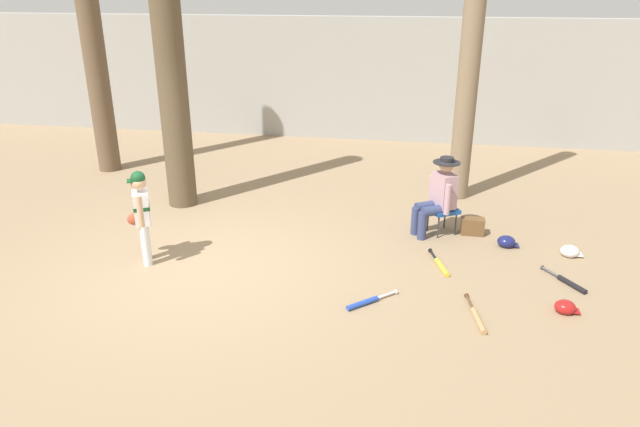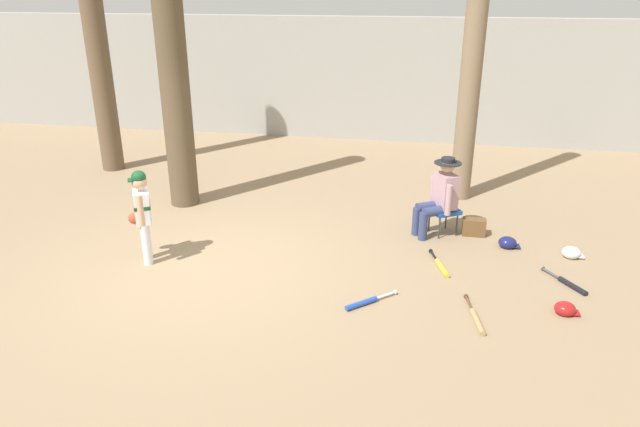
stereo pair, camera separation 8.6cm
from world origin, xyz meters
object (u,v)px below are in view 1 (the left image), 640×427
object	(u,v)px
tree_far_left	(90,27)
batting_helmet_navy	(506,242)
handbag_beside_stool	(473,226)
batting_helmet_red	(565,307)
bat_wood_tan	(477,318)
batting_helmet_white	(570,251)
bat_blue_youth	(367,302)
bat_black_composite	(568,282)
young_ballplayer	(141,211)
tree_near_player	(170,60)
tree_behind_spectator	(471,45)
bat_yellow_trainer	(440,265)
seated_spectator	(438,194)
folding_stool	(443,211)

from	to	relation	value
tree_far_left	batting_helmet_navy	world-z (taller)	tree_far_left
handbag_beside_stool	batting_helmet_red	world-z (taller)	handbag_beside_stool
bat_wood_tan	batting_helmet_white	distance (m)	2.38
bat_blue_youth	batting_helmet_white	distance (m)	3.22
bat_black_composite	bat_blue_youth	bearing A→B (deg)	-159.61
young_ballplayer	handbag_beside_stool	world-z (taller)	young_ballplayer
tree_near_player	tree_behind_spectator	world-z (taller)	tree_behind_spectator
bat_yellow_trainer	seated_spectator	bearing A→B (deg)	92.78
bat_yellow_trainer	bat_black_composite	bearing A→B (deg)	-7.21
tree_far_left	batting_helmet_white	distance (m)	9.21
seated_spectator	batting_helmet_red	xyz separation A→B (m)	(1.46, -2.04, -0.57)
bat_yellow_trainer	batting_helmet_navy	xyz separation A→B (m)	(0.95, 0.84, 0.04)
tree_near_player	batting_helmet_navy	world-z (taller)	tree_near_player
tree_far_left	batting_helmet_navy	bearing A→B (deg)	-18.02
handbag_beside_stool	bat_wood_tan	size ratio (longest dim) A/B	0.42
young_ballplayer	tree_behind_spectator	bearing A→B (deg)	38.17
folding_stool	tree_far_left	world-z (taller)	tree_far_left
bat_wood_tan	tree_near_player	bearing A→B (deg)	148.16
tree_behind_spectator	batting_helmet_white	distance (m)	3.67
tree_near_player	batting_helmet_navy	xyz separation A→B (m)	(5.31, -0.85, -2.36)
tree_near_player	folding_stool	size ratio (longest dim) A/B	10.41
folding_stool	bat_blue_youth	size ratio (longest dim) A/B	0.94
bat_wood_tan	batting_helmet_white	world-z (taller)	batting_helmet_white
bat_black_composite	batting_helmet_red	distance (m)	0.73
bat_blue_youth	batting_helmet_red	world-z (taller)	batting_helmet_red
bat_wood_tan	batting_helmet_red	distance (m)	1.08
seated_spectator	bat_black_composite	size ratio (longest dim) A/B	1.86
batting_helmet_red	handbag_beside_stool	bearing A→B (deg)	113.27
tree_behind_spectator	bat_yellow_trainer	distance (m)	3.89
bat_wood_tan	bat_yellow_trainer	bearing A→B (deg)	107.12
seated_spectator	tree_near_player	bearing A→B (deg)	172.60
bat_black_composite	young_ballplayer	bearing A→B (deg)	-176.81
handbag_beside_stool	bat_black_composite	xyz separation A→B (m)	(1.10, -1.41, -0.10)
seated_spectator	tree_far_left	bearing A→B (deg)	161.69
tree_near_player	tree_far_left	bearing A→B (deg)	144.41
tree_behind_spectator	bat_blue_youth	world-z (taller)	tree_behind_spectator
bat_wood_tan	batting_helmet_red	xyz separation A→B (m)	(1.02, 0.34, 0.04)
tree_behind_spectator	young_ballplayer	world-z (taller)	tree_behind_spectator
handbag_beside_stool	batting_helmet_red	size ratio (longest dim) A/B	1.20
tree_near_player	bat_blue_youth	distance (m)	5.07
tree_near_player	tree_far_left	world-z (taller)	tree_far_left
bat_wood_tan	bat_blue_youth	distance (m)	1.28
young_ballplayer	bat_yellow_trainer	xyz separation A→B (m)	(3.97, 0.51, -0.71)
tree_behind_spectator	young_ballplayer	size ratio (longest dim) A/B	4.41
handbag_beside_stool	young_ballplayer	bearing A→B (deg)	-158.97
seated_spectator	batting_helmet_white	xyz separation A→B (m)	(1.85, -0.47, -0.57)
batting_helmet_navy	bat_blue_youth	bearing A→B (deg)	-133.14
tree_behind_spectator	batting_helmet_white	size ratio (longest dim) A/B	19.21
tree_behind_spectator	bat_yellow_trainer	size ratio (longest dim) A/B	7.73
young_ballplayer	tree_far_left	world-z (taller)	tree_far_left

